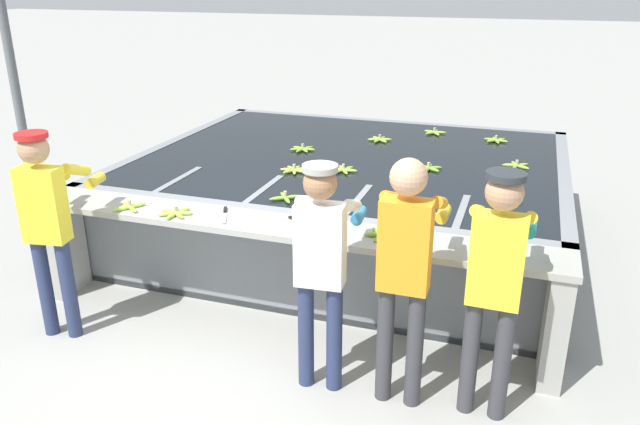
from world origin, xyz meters
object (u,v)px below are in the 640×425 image
worker_3 (496,273)px  knife_1 (300,221)px  banana_bunch_floating_2 (517,166)px  banana_bunch_floating_7 (343,170)px  banana_bunch_floating_4 (496,140)px  banana_bunch_ledge_2 (176,213)px  banana_bunch_floating_6 (294,170)px  support_post_left (17,95)px  banana_bunch_floating_5 (434,132)px  knife_0 (225,213)px  banana_bunch_floating_9 (507,198)px  banana_bunch_ledge_0 (130,207)px  banana_bunch_ledge_1 (383,235)px  worker_0 (47,216)px  banana_bunch_floating_10 (285,198)px  worker_2 (405,261)px  banana_bunch_floating_3 (303,149)px  banana_bunch_floating_8 (428,168)px  banana_bunch_floating_1 (425,215)px  banana_bunch_floating_0 (380,139)px  worker_1 (321,257)px

worker_3 → knife_1: (-1.50, 0.59, -0.07)m
banana_bunch_floating_2 → banana_bunch_floating_7: bearing=-156.5°
banana_bunch_floating_4 → banana_bunch_ledge_2: bearing=-124.8°
banana_bunch_floating_6 → support_post_left: (-2.72, -0.53, 0.66)m
banana_bunch_floating_5 → knife_0: banana_bunch_floating_5 is taller
banana_bunch_floating_6 → support_post_left: 2.85m
banana_bunch_floating_9 → support_post_left: 4.78m
banana_bunch_ledge_0 → banana_bunch_ledge_1: size_ratio=0.90×
worker_0 → banana_bunch_ledge_0: (0.37, 0.51, -0.06)m
banana_bunch_floating_10 → knife_1: 0.54m
banana_bunch_floating_5 → knife_1: (-0.52, -3.19, -0.01)m
banana_bunch_ledge_0 → support_post_left: size_ratio=0.08×
worker_2 → banana_bunch_floating_2: size_ratio=6.18×
banana_bunch_floating_6 → banana_bunch_floating_9: 2.01m
banana_bunch_floating_3 → banana_bunch_floating_2: bearing=2.4°
worker_0 → worker_2: bearing=0.9°
worker_3 → banana_bunch_floating_8: size_ratio=5.91×
banana_bunch_floating_1 → support_post_left: support_post_left is taller
banana_bunch_floating_6 → knife_1: (0.52, -1.22, -0.01)m
knife_0 → banana_bunch_ledge_0: bearing=-168.9°
banana_bunch_floating_2 → banana_bunch_floating_3: same height
worker_2 → banana_bunch_floating_6: bearing=128.2°
banana_bunch_floating_2 → knife_1: banana_bunch_floating_2 is taller
worker_0 → banana_bunch_floating_0: size_ratio=5.90×
worker_0 → knife_1: bearing=21.0°
banana_bunch_floating_3 → knife_1: 2.10m
knife_1 → banana_bunch_floating_0: bearing=90.4°
banana_bunch_floating_10 → support_post_left: (-2.94, 0.24, 0.66)m
worker_0 → banana_bunch_floating_8: bearing=43.8°
banana_bunch_floating_1 → banana_bunch_floating_5: size_ratio=0.98×
banana_bunch_floating_4 → banana_bunch_ledge_2: banana_bunch_ledge_2 is taller
worker_1 → banana_bunch_ledge_2: 1.46m
banana_bunch_floating_1 → support_post_left: size_ratio=0.09×
worker_3 → banana_bunch_floating_7: (-1.57, 1.97, -0.07)m
banana_bunch_floating_3 → banana_bunch_floating_4: bearing=28.6°
banana_bunch_floating_8 → knife_1: (-0.70, -1.70, -0.01)m
worker_1 → knife_0: bearing=148.6°
banana_bunch_floating_6 → banana_bunch_ledge_0: (-0.89, -1.40, 0.00)m
worker_2 → banana_bunch_floating_7: size_ratio=6.08×
banana_bunch_floating_7 → banana_bunch_floating_10: same height
worker_0 → banana_bunch_floating_6: worker_0 is taller
knife_0 → banana_bunch_floating_5: bearing=70.3°
worker_1 → banana_bunch_ledge_0: bearing=165.3°
worker_3 → worker_0: bearing=-178.4°
banana_bunch_floating_4 → banana_bunch_ledge_2: (-2.24, -3.22, 0.00)m
banana_bunch_floating_3 → banana_bunch_floating_10: 1.58m
banana_bunch_floating_7 → banana_bunch_floating_5: bearing=71.9°
worker_3 → support_post_left: 4.94m
worker_3 → banana_bunch_ledge_0: bearing=171.9°
banana_bunch_floating_5 → banana_bunch_ledge_1: size_ratio=0.99×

